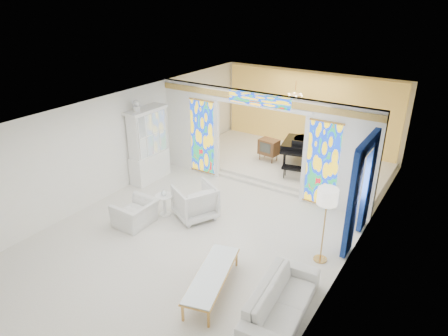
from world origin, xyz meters
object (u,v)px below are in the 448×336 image
Objects in this scene: armchair_right at (195,202)px; sofa at (281,301)px; tv_console at (269,147)px; coffee_table at (212,275)px; armchair_left at (136,213)px; grand_piano at (307,145)px; china_cabinet at (148,146)px.

armchair_right is 0.46× the size of sofa.
tv_console is at bearing 23.90° from sofa.
sofa is 2.96× the size of tv_console.
tv_console reaches higher than coffee_table.
sofa is at bearing -54.60° from tv_console.
coffee_table is (3.13, -1.03, 0.08)m from armchair_left.
grand_piano is at bearing 29.87° from tv_console.
armchair_right is at bearing 136.06° from armchair_left.
sofa is at bearing 78.79° from armchair_left.
coffee_table is 0.79× the size of grand_piano.
china_cabinet is 6.97m from sofa.
armchair_right reaches higher than coffee_table.
armchair_right is 1.35× the size of tv_console.
china_cabinet reaches higher than coffee_table.
china_cabinet is at bearing -146.06° from armchair_left.
armchair_right is at bearing -116.87° from grand_piano.
armchair_right is at bearing -22.97° from china_cabinet.
armchair_right is 4.24m from tv_console.
china_cabinet is 2.64× the size of armchair_right.
grand_piano is (1.23, 4.75, 0.37)m from armchair_right.
sofa is at bearing -83.67° from grand_piano.
armchair_right reaches higher than sofa.
tv_console is (0.05, 4.24, 0.21)m from armchair_right.
coffee_table is 6.99m from grand_piano.
sofa reaches higher than coffee_table.
tv_console is (-3.47, 6.25, 0.35)m from sofa.
tv_console reaches higher than armchair_right.
grand_piano reaches higher than tv_console.
china_cabinet is 1.20× the size of sofa.
armchair_left is 0.45× the size of sofa.
coffee_table is at bearing -66.31° from tv_console.
grand_piano reaches higher than sofa.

